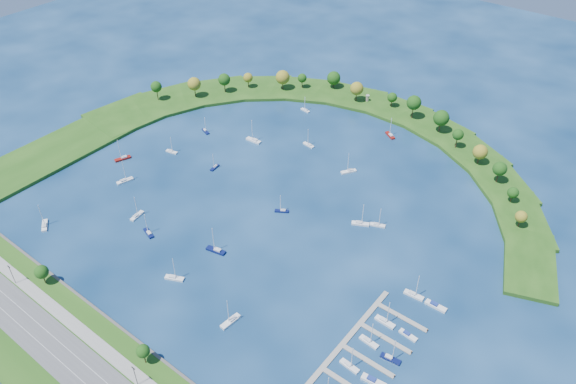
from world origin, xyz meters
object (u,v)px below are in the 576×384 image
Objects in this scene: moored_boat_9 at (216,250)px; dock_system at (348,366)px; docked_boat_9 at (408,335)px; moored_boat_17 at (45,225)px; moored_boat_3 at (390,135)px; moored_boat_8 at (231,321)px; docked_boat_5 at (373,381)px; moored_boat_18 at (305,110)px; moored_boat_6 at (215,167)px; docked_boat_8 at (385,321)px; moored_boat_1 at (137,215)px; moored_boat_2 at (148,233)px; moored_boat_15 at (378,225)px; moored_boat_5 at (309,145)px; docked_boat_11 at (436,306)px; moored_boat_4 at (125,180)px; moored_boat_10 at (123,158)px; docked_boat_4 at (349,365)px; docked_boat_10 at (414,295)px; moored_boat_0 at (174,278)px; docked_boat_7 at (390,358)px; harbor_tower at (367,98)px; docked_boat_6 at (369,341)px; moored_boat_12 at (360,223)px; moored_boat_13 at (349,171)px; moored_boat_16 at (172,151)px; moored_boat_7 at (254,140)px.

dock_system is at bearing 158.57° from moored_boat_9.
moored_boat_17 is at bearing -158.38° from docked_boat_9.
moored_boat_8 is at bearing 128.72° from moored_boat_3.
moored_boat_17 is 172.28m from docked_boat_5.
moored_boat_18 is (-127.00, 143.89, 0.50)m from dock_system.
docked_boat_9 is (139.43, -35.46, -0.27)m from moored_boat_6.
moored_boat_1 is at bearing -170.15° from docked_boat_8.
docked_boat_8 is (116.11, 23.28, 0.03)m from moored_boat_2.
moored_boat_5 is at bearing 129.57° from moored_boat_15.
docked_boat_5 is at bearing -93.09° from docked_boat_11.
moored_boat_8 is 1.43× the size of docked_boat_5.
moored_boat_4 reaches higher than moored_boat_15.
docked_boat_9 is at bearing 127.94° from moored_boat_8.
docked_boat_9 is at bearing 83.35° from docked_boat_5.
moored_boat_1 is at bearing 79.71° from moored_boat_10.
docked_boat_4 reaches higher than moored_boat_15.
moored_boat_5 is 140.89m from docked_boat_9.
moored_boat_15 is 45.84m from docked_boat_10.
moored_boat_17 is at bearing 166.28° from moored_boat_0.
moored_boat_17 is 167.93m from docked_boat_8.
moored_boat_8 is at bearing -137.77° from moored_boat_17.
moored_boat_0 is 99.68m from moored_boat_15.
docked_boat_8 is at bearing 89.54° from dock_system.
moored_boat_3 is at bearing 112.74° from docked_boat_7.
moored_boat_1 is at bearing -1.34° from moored_boat_2.
moored_boat_4 is (-57.15, -153.56, -3.19)m from harbor_tower.
docked_boat_4 is 13.85m from docked_boat_6.
docked_boat_10 is at bearing -57.78° from moored_boat_12.
moored_boat_0 is 1.02× the size of moored_boat_3.
moored_boat_5 is (-16.54, 121.63, -0.04)m from moored_boat_0.
moored_boat_8 is (51.89, -188.27, -3.17)m from harbor_tower.
moored_boat_2 is 110.08m from moored_boat_5.
moored_boat_13 is 120.98m from docked_boat_7.
moored_boat_10 is at bearing -138.77° from moored_boat_16.
moored_boat_9 is 1.09× the size of moored_boat_17.
moored_boat_17 is at bearing 86.48° from moored_boat_18.
moored_boat_12 is at bearing 36.07° from moored_boat_0.
moored_boat_15 is 0.85× the size of docked_boat_8.
moored_boat_6 is at bearing 87.80° from moored_boat_3.
docked_boat_5 is 1.05× the size of docked_boat_11.
moored_boat_3 is at bearing 82.76° from moored_boat_12.
moored_boat_16 is at bearing 174.54° from docked_boat_9.
moored_boat_6 is 147.94m from docked_boat_7.
moored_boat_1 reaches higher than moored_boat_2.
moored_boat_7 is at bearing 155.64° from docked_boat_10.
moored_boat_0 is at bearing -53.90° from moored_boat_16.
moored_boat_3 is at bearing -146.41° from moored_boat_13.
moored_boat_0 is at bearing 24.05° from moored_boat_6.
moored_boat_0 reaches higher than moored_boat_2.
moored_boat_9 is 93.87m from docked_boat_5.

